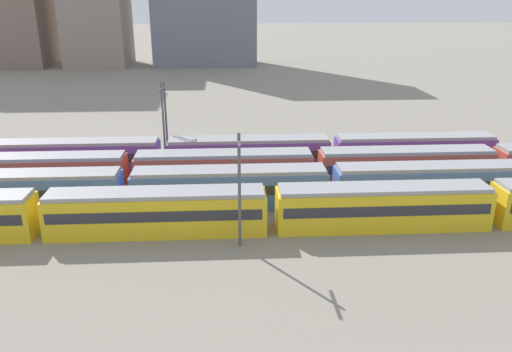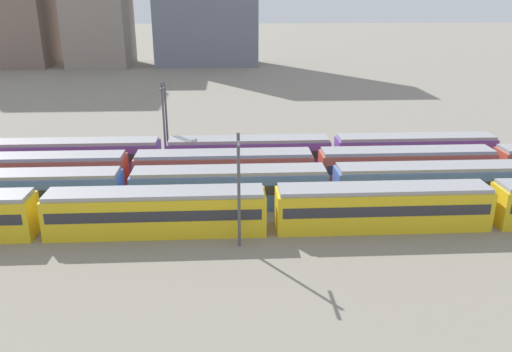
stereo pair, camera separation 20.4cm
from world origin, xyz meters
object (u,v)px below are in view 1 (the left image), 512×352
Objects in this scene: train_track_2 at (494,164)px; train_track_3 at (249,154)px; train_track_0 at (491,204)px; train_track_1 at (331,185)px; catenary_pole_2 at (239,185)px; catenary_pole_3 at (166,118)px; catenary_pole_1 at (163,119)px.

train_track_2 and train_track_3 have the same top height.
train_track_0 is 2.02× the size of train_track_3.
train_track_0 is 13.87m from train_track_1.
catenary_pole_2 is 0.97× the size of catenary_pole_3.
catenary_pole_2 is at bearing -94.69° from train_track_3.
catenary_pole_2 is (8.12, -21.30, -0.12)m from catenary_pole_1.
train_track_3 is (-25.61, 5.20, -0.00)m from train_track_2.
train_track_2 is (5.52, 10.40, 0.00)m from train_track_0.
train_track_1 and train_track_3 have the same top height.
train_track_3 is at bearing 168.52° from train_track_2.
catenary_pole_3 is at bearing 109.94° from catenary_pole_2.
catenary_pole_1 is at bearing 167.01° from train_track_2.
train_track_0 is 1.00× the size of train_track_2.
catenary_pole_2 is at bearing -172.70° from train_track_0.
train_track_1 is 21.77m from catenary_pole_3.
catenary_pole_3 reaches higher than train_track_3.
catenary_pole_3 is at bearing 147.33° from train_track_0.
train_track_2 is 36.14m from catenary_pole_3.
train_track_0 is 11.77m from train_track_2.
train_track_2 is 11.87× the size of catenary_pole_1.
train_track_2 is (18.37, 5.20, 0.00)m from train_track_1.
train_track_0 is at bearing -37.83° from train_track_3.
train_track_0 is 11.78× the size of catenary_pole_3.
catenary_pole_1 is (-29.72, 18.53, 3.37)m from train_track_0.
train_track_0 is 22.01m from catenary_pole_2.
train_track_3 is (-7.23, 10.40, -0.00)m from train_track_1.
catenary_pole_2 is (-21.59, -2.77, 3.26)m from train_track_0.
train_track_3 is at bearing 85.31° from catenary_pole_2.
catenary_pole_3 reaches higher than train_track_2.
train_track_2 is 36.32m from catenary_pole_1.
catenary_pole_1 is (-35.23, 8.13, 3.37)m from train_track_2.
train_track_0 is at bearing -22.02° from train_track_1.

